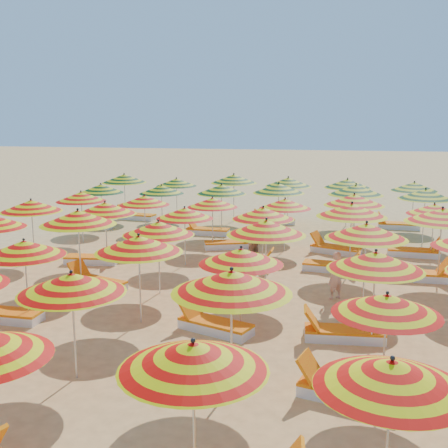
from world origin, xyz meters
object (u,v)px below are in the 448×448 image
Objects in this scene: umbrella_24 at (31,206)px; umbrella_32 at (212,202)px; umbrella_47 at (414,186)px; lounger_7 at (346,392)px; umbrella_30 at (81,197)px; umbrella_45 at (288,182)px; umbrella_14 at (139,244)px; umbrella_26 at (185,213)px; umbrella_9 at (232,282)px; umbrella_8 at (72,283)px; lounger_25 at (274,221)px; umbrella_29 at (442,215)px; umbrella_43 at (176,182)px; umbrella_31 at (144,200)px; umbrella_39 at (279,188)px; umbrella_27 at (263,213)px; lounger_16 at (247,264)px; umbrella_42 at (124,178)px; lounger_26 at (398,225)px; beachgoer_a at (335,276)px; umbrella_22 at (366,231)px; umbrella_20 at (158,228)px; umbrella_40 at (356,190)px; umbrella_19 at (78,218)px; lounger_10 at (4,314)px; lounger_18 at (419,275)px; umbrella_16 at (376,261)px; lounger_22 at (91,225)px; lounger_19 at (230,244)px; umbrella_21 at (266,228)px; lounger_24 at (136,216)px; umbrella_25 at (105,208)px; lounger_14 at (96,283)px; umbrella_13 at (24,248)px; lounger_21 at (415,252)px; umbrella_34 at (354,200)px; umbrella_41 at (426,194)px; lounger_17 at (332,266)px; umbrella_36 at (101,189)px; lounger_15 at (93,259)px; umbrella_35 at (434,209)px; lounger_12 at (342,333)px; umbrella_10 at (387,304)px; umbrella_4 at (392,374)px; lounger_23 at (207,231)px.

umbrella_32 is (5.42, 2.87, -0.17)m from umbrella_24.
lounger_7 is (-3.02, -15.41, -1.64)m from umbrella_47.
umbrella_30 is 0.75× the size of umbrella_45.
umbrella_14 reaches higher than umbrella_26.
umbrella_9 is 12.77m from umbrella_30.
umbrella_9 reaches higher than umbrella_8.
umbrella_47 is 1.25× the size of lounger_25.
umbrella_43 is (-10.08, 8.00, -0.24)m from umbrella_29.
umbrella_39 is (4.62, 2.72, 0.20)m from umbrella_31.
umbrella_27 reaches higher than lounger_16.
lounger_26 is (12.11, 0.11, -1.73)m from umbrella_42.
umbrella_22 is at bearing 117.29° from beachgoer_a.
umbrella_20 is 9.39m from umbrella_40.
lounger_10 is (-0.59, -2.89, -1.82)m from umbrella_19.
lounger_18 is at bearing 60.51° from umbrella_9.
umbrella_16 is 1.51× the size of lounger_22.
umbrella_26 is at bearing -129.78° from lounger_19.
lounger_24 is (-7.20, 10.09, -1.77)m from umbrella_21.
umbrella_25 is at bearing -179.18° from lounger_18.
umbrella_39 is 12.05m from lounger_10.
lounger_14 is at bearing 133.47° from umbrella_9.
umbrella_13 reaches higher than lounger_7.
lounger_21 is 0.98× the size of lounger_24.
umbrella_21 is 7.87m from umbrella_39.
umbrella_20 is 1.01× the size of umbrella_34.
lounger_22 is (-12.86, 2.36, 0.00)m from lounger_21.
umbrella_26 is 7.70m from lounger_25.
lounger_16 is 2.79m from lounger_19.
umbrella_41 is (7.58, 2.31, 0.18)m from umbrella_32.
umbrella_32 is 1.25× the size of lounger_16.
umbrella_20 reaches higher than lounger_17.
umbrella_14 reaches higher than umbrella_36.
umbrella_20 is at bearing -45.58° from lounger_15.
umbrella_36 is (-4.89, 7.63, -0.06)m from umbrella_20.
umbrella_42 is (-2.28, 7.64, 0.04)m from umbrella_25.
umbrella_35 is 10.81m from lounger_7.
lounger_12 is 14.50m from lounger_22.
umbrella_34 reaches higher than umbrella_10.
umbrella_4 is 0.96× the size of umbrella_13.
umbrella_24 is at bearing -174.64° from lounger_16.
umbrella_45 is (-2.66, 17.84, 0.12)m from umbrella_4.
umbrella_39 is at bearing 2.31° from umbrella_36.
umbrella_34 reaches higher than umbrella_26.
umbrella_22 reaches higher than umbrella_34.
umbrella_47 is at bearing 62.65° from umbrella_34.
umbrella_26 is 2.41m from umbrella_32.
umbrella_39 is 0.92× the size of umbrella_40.
lounger_23 is 1.37× the size of beachgoer_a.
umbrella_24 is 5.80m from lounger_10.
lounger_19 is (-6.68, 2.91, -1.81)m from umbrella_29.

